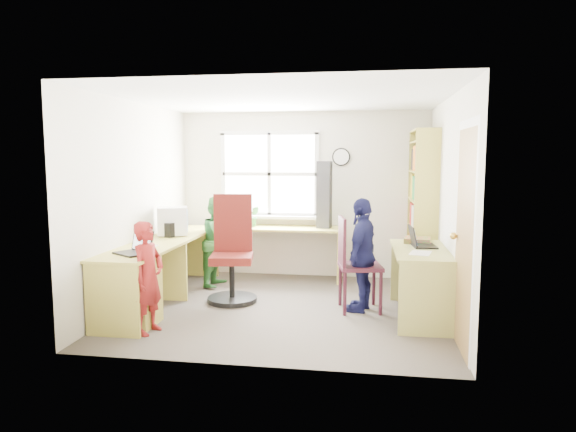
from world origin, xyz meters
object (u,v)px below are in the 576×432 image
object	(u,v)px
laptop_right	(419,242)
person_navy	(362,255)
swivel_chair	(232,255)
right_desk	(421,268)
laptop_left	(136,248)
wooden_chair	(353,260)
crt_monitor	(173,221)
bookshelf	(422,214)
cd_tower	(324,195)
potted_plant	(254,216)
l_desk	(168,271)
person_red	(148,278)
person_green	(219,241)

from	to	relation	value
laptop_right	person_navy	world-z (taller)	person_navy
swivel_chair	laptop_right	xyz separation A→B (m)	(2.20, -0.20, 0.26)
right_desk	laptop_left	bearing A→B (deg)	-167.81
wooden_chair	crt_monitor	world-z (taller)	crt_monitor
right_desk	bookshelf	xyz separation A→B (m)	(0.13, 1.29, 0.45)
person_navy	laptop_right	bearing A→B (deg)	105.64
bookshelf	cd_tower	world-z (taller)	bookshelf
crt_monitor	potted_plant	size ratio (longest dim) A/B	1.55
l_desk	bookshelf	distance (m)	3.35
person_red	wooden_chair	bearing A→B (deg)	-50.04
person_red	crt_monitor	bearing A→B (deg)	23.76
cd_tower	person_navy	bearing A→B (deg)	-58.46
wooden_chair	swivel_chair	bearing A→B (deg)	161.39
bookshelf	person_green	distance (m)	2.75
crt_monitor	person_navy	size ratio (longest dim) A/B	0.36
laptop_left	wooden_chair	bearing A→B (deg)	53.19
swivel_chair	wooden_chair	distance (m)	1.49
cd_tower	person_red	world-z (taller)	cd_tower
l_desk	right_desk	distance (m)	2.84
bookshelf	cd_tower	bearing A→B (deg)	168.94
cd_tower	potted_plant	xyz separation A→B (m)	(-1.02, -0.01, -0.32)
right_desk	swivel_chair	world-z (taller)	swivel_chair
swivel_chair	person_red	distance (m)	1.38
potted_plant	person_red	distance (m)	2.55
swivel_chair	potted_plant	bearing A→B (deg)	80.36
person_red	laptop_right	bearing A→B (deg)	-56.54
right_desk	person_red	size ratio (longest dim) A/B	1.17
wooden_chair	person_red	size ratio (longest dim) A/B	0.96
right_desk	laptop_left	world-z (taller)	laptop_left
right_desk	person_red	bearing A→B (deg)	-161.93
potted_plant	cd_tower	bearing A→B (deg)	0.63
l_desk	cd_tower	distance (m)	2.50
person_green	person_navy	bearing A→B (deg)	-109.11
person_red	person_green	bearing A→B (deg)	7.35
l_desk	laptop_right	xyz separation A→B (m)	(2.82, 0.33, 0.35)
right_desk	swivel_chair	bearing A→B (deg)	170.15
l_desk	swivel_chair	world-z (taller)	swivel_chair
person_green	potted_plant	bearing A→B (deg)	-30.89
l_desk	cd_tower	xyz separation A→B (m)	(1.64, 1.73, 0.77)
right_desk	bookshelf	bearing A→B (deg)	83.63
laptop_right	person_green	xyz separation A→B (m)	(-2.57, 0.87, -0.20)
bookshelf	laptop_left	distance (m)	3.67
bookshelf	person_red	size ratio (longest dim) A/B	1.87
laptop_left	person_green	world-z (taller)	person_green
laptop_right	person_red	world-z (taller)	person_red
right_desk	potted_plant	size ratio (longest dim) A/B	4.46
l_desk	swivel_chair	distance (m)	0.82
crt_monitor	laptop_right	world-z (taller)	crt_monitor
potted_plant	l_desk	bearing A→B (deg)	-109.88
cd_tower	person_navy	world-z (taller)	cd_tower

